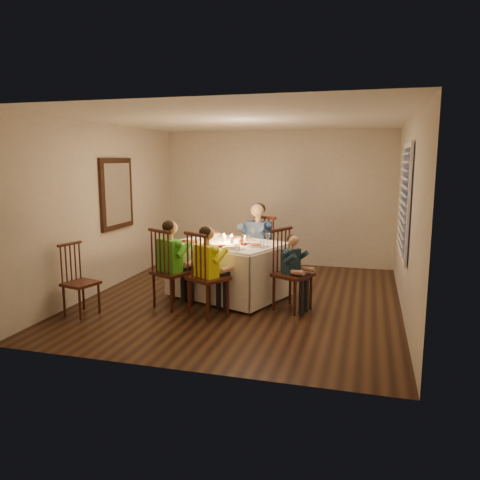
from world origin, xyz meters
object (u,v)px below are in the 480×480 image
(chair_end, at_px, (292,310))
(adult, at_px, (257,284))
(child_teal, at_px, (292,310))
(serving_bowl, at_px, (213,235))
(dining_table, at_px, (228,258))
(chair_near_right, at_px, (209,314))
(child_yellow, at_px, (209,314))
(chair_adult, at_px, (257,284))
(child_green, at_px, (173,307))
(chair_extra, at_px, (83,314))
(chair_near_left, at_px, (173,307))

(chair_end, distance_m, adult, 1.41)
(child_teal, bearing_deg, serving_bowl, 86.47)
(dining_table, xyz_separation_m, chair_near_right, (-0.01, -0.88, -0.59))
(chair_end, bearing_deg, serving_bowl, 86.47)
(adult, xyz_separation_m, child_yellow, (-0.28, -1.65, 0.00))
(chair_adult, height_order, child_yellow, child_yellow)
(adult, xyz_separation_m, child_green, (-0.86, -1.50, 0.00))
(dining_table, relative_size, chair_extra, 1.95)
(chair_extra, bearing_deg, child_yellow, -58.86)
(chair_near_left, relative_size, chair_near_right, 1.00)
(dining_table, distance_m, child_teal, 1.26)
(dining_table, xyz_separation_m, chair_adult, (0.26, 0.78, -0.59))
(dining_table, relative_size, chair_end, 1.67)
(chair_near_right, bearing_deg, chair_extra, 46.13)
(dining_table, distance_m, serving_bowl, 0.65)
(child_yellow, relative_size, serving_bowl, 5.32)
(chair_near_left, bearing_deg, child_yellow, -168.16)
(chair_end, height_order, child_green, child_green)
(chair_near_right, distance_m, child_yellow, 0.00)
(chair_end, xyz_separation_m, child_yellow, (-1.05, -0.48, 0.00))
(dining_table, xyz_separation_m, child_green, (-0.60, -0.73, -0.59))
(child_teal, bearing_deg, chair_end, 0.00)
(child_yellow, bearing_deg, dining_table, -60.98)
(chair_adult, bearing_deg, chair_extra, -108.45)
(child_yellow, bearing_deg, child_teal, -125.73)
(child_teal, bearing_deg, chair_near_right, 141.38)
(dining_table, height_order, serving_bowl, serving_bowl)
(child_yellow, height_order, child_teal, child_yellow)
(chair_extra, xyz_separation_m, serving_bowl, (1.24, 1.80, 0.86))
(child_yellow, relative_size, child_teal, 1.14)
(chair_end, bearing_deg, chair_near_left, 128.25)
(dining_table, relative_size, child_teal, 1.80)
(dining_table, distance_m, chair_extra, 2.20)
(child_yellow, bearing_deg, chair_extra, 46.13)
(dining_table, height_order, chair_near_left, dining_table)
(chair_near_left, xyz_separation_m, child_green, (0.00, 0.00, 0.00))
(chair_near_left, bearing_deg, chair_end, -142.41)
(dining_table, distance_m, chair_end, 1.26)
(chair_near_right, distance_m, chair_end, 1.16)
(chair_adult, bearing_deg, child_green, -96.53)
(chair_adult, height_order, chair_near_right, same)
(adult, height_order, child_yellow, adult)
(chair_near_right, bearing_deg, chair_near_left, 15.40)
(chair_extra, relative_size, child_green, 0.79)
(child_yellow, bearing_deg, child_green, 15.40)
(chair_near_right, height_order, chair_extra, chair_near_right)
(chair_extra, relative_size, adult, 0.72)
(chair_near_right, relative_size, child_teal, 1.08)
(chair_end, bearing_deg, chair_near_right, 141.38)
(chair_near_left, height_order, child_yellow, child_yellow)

